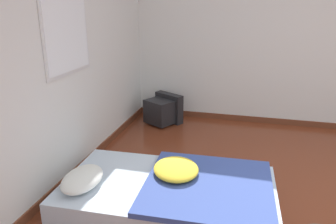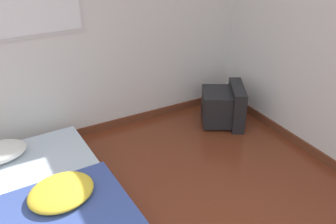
{
  "view_description": "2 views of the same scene",
  "coord_description": "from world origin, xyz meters",
  "views": [
    {
      "loc": [
        -2.6,
        0.9,
        1.84
      ],
      "look_at": [
        1.09,
        1.86,
        0.55
      ],
      "focal_mm": 35.0,
      "sensor_mm": 36.0,
      "label": 1
    },
    {
      "loc": [
        -0.19,
        -0.73,
        2.16
      ],
      "look_at": [
        1.13,
        1.7,
        0.65
      ],
      "focal_mm": 40.0,
      "sensor_mm": 36.0,
      "label": 2
    }
  ],
  "objects": [
    {
      "name": "mattress_bed",
      "position": [
        -0.01,
        1.56,
        0.14
      ],
      "size": [
        1.2,
        2.01,
        0.37
      ],
      "color": "silver",
      "rests_on": "ground_plane"
    },
    {
      "name": "crt_tv",
      "position": [
        2.12,
        2.2,
        0.22
      ],
      "size": [
        0.61,
        0.61,
        0.46
      ],
      "color": "black",
      "rests_on": "ground_plane"
    },
    {
      "name": "wall_back",
      "position": [
        0.0,
        2.75,
        1.29
      ],
      "size": [
        7.48,
        0.08,
        2.6
      ],
      "color": "silver",
      "rests_on": "ground_plane"
    },
    {
      "name": "wall_right",
      "position": [
        2.57,
        0.0,
        1.29
      ],
      "size": [
        0.08,
        7.84,
        2.6
      ],
      "color": "silver",
      "rests_on": "ground_plane"
    }
  ]
}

